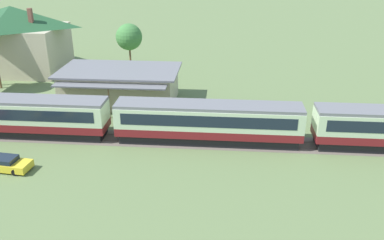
% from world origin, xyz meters
% --- Properties ---
extents(passenger_train, '(95.47, 3.13, 4.02)m').
position_xyz_m(passenger_train, '(-27.78, 0.77, 2.23)').
color(passenger_train, maroon).
rests_on(passenger_train, ground_plane).
extents(railway_track, '(128.74, 3.60, 0.04)m').
position_xyz_m(railway_track, '(-28.70, 0.77, 0.01)').
color(railway_track, '#665B51').
rests_on(railway_track, ground_plane).
extents(station_building, '(14.45, 9.50, 4.18)m').
position_xyz_m(station_building, '(-39.38, 11.04, 2.12)').
color(station_building, beige).
rests_on(station_building, ground_plane).
extents(station_house_dark_green_roof, '(15.02, 10.48, 9.84)m').
position_xyz_m(station_house_dark_green_roof, '(-58.24, 22.79, 5.09)').
color(station_house_dark_green_roof, '#BCB293').
rests_on(station_house_dark_green_roof, ground_plane).
extents(parked_car_yellow, '(4.53, 2.18, 1.23)m').
position_xyz_m(parked_car_yellow, '(-45.34, -6.24, 0.59)').
color(parked_car_yellow, yellow).
rests_on(parked_car_yellow, ground_plane).
extents(yard_tree_1, '(3.96, 3.96, 7.31)m').
position_xyz_m(yard_tree_1, '(-41.13, 24.18, 5.31)').
color(yard_tree_1, brown).
rests_on(yard_tree_1, ground_plane).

